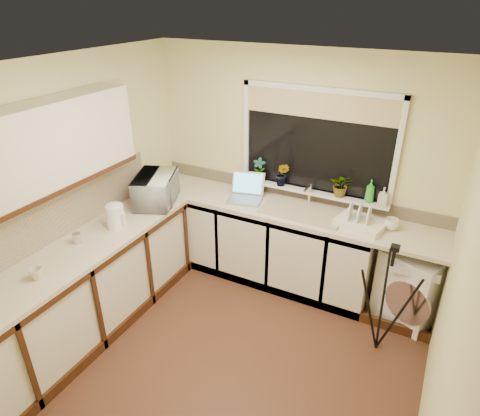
# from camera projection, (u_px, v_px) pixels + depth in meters

# --- Properties ---
(floor) EXTENTS (3.20, 3.20, 0.00)m
(floor) POSITION_uv_depth(u_px,v_px,m) (230.00, 350.00, 3.82)
(floor) COLOR #523021
(floor) RESTS_ON ground
(ceiling) EXTENTS (3.20, 3.20, 0.00)m
(ceiling) POSITION_uv_depth(u_px,v_px,m) (226.00, 68.00, 2.71)
(ceiling) COLOR white
(ceiling) RESTS_ON ground
(wall_back) EXTENTS (3.20, 0.00, 3.20)m
(wall_back) POSITION_uv_depth(u_px,v_px,m) (296.00, 169.00, 4.45)
(wall_back) COLOR beige
(wall_back) RESTS_ON ground
(wall_front) EXTENTS (3.20, 0.00, 3.20)m
(wall_front) POSITION_uv_depth(u_px,v_px,m) (82.00, 370.00, 2.08)
(wall_front) COLOR beige
(wall_front) RESTS_ON ground
(wall_left) EXTENTS (0.00, 3.00, 3.00)m
(wall_left) POSITION_uv_depth(u_px,v_px,m) (77.00, 193.00, 3.92)
(wall_left) COLOR beige
(wall_left) RESTS_ON ground
(wall_right) EXTENTS (0.00, 3.00, 3.00)m
(wall_right) POSITION_uv_depth(u_px,v_px,m) (455.00, 293.00, 2.61)
(wall_right) COLOR beige
(wall_right) RESTS_ON ground
(base_cabinet_back) EXTENTS (2.55, 0.60, 0.86)m
(base_cabinet_back) POSITION_uv_depth(u_px,v_px,m) (255.00, 239.00, 4.71)
(base_cabinet_back) COLOR silver
(base_cabinet_back) RESTS_ON floor
(base_cabinet_left) EXTENTS (0.54, 2.40, 0.86)m
(base_cabinet_left) POSITION_uv_depth(u_px,v_px,m) (91.00, 289.00, 3.92)
(base_cabinet_left) COLOR silver
(base_cabinet_left) RESTS_ON floor
(worktop_back) EXTENTS (3.20, 0.60, 0.04)m
(worktop_back) POSITION_uv_depth(u_px,v_px,m) (284.00, 209.00, 4.37)
(worktop_back) COLOR beige
(worktop_back) RESTS_ON base_cabinet_back
(worktop_left) EXTENTS (0.60, 2.40, 0.04)m
(worktop_left) POSITION_uv_depth(u_px,v_px,m) (83.00, 248.00, 3.71)
(worktop_left) COLOR beige
(worktop_left) RESTS_ON base_cabinet_left
(upper_cabinet) EXTENTS (0.28, 1.90, 0.70)m
(upper_cabinet) POSITION_uv_depth(u_px,v_px,m) (34.00, 151.00, 3.23)
(upper_cabinet) COLOR silver
(upper_cabinet) RESTS_ON wall_left
(splashback_left) EXTENTS (0.02, 2.40, 0.45)m
(splashback_left) POSITION_uv_depth(u_px,v_px,m) (54.00, 216.00, 3.72)
(splashback_left) COLOR beige
(splashback_left) RESTS_ON wall_left
(splashback_back) EXTENTS (3.20, 0.02, 0.14)m
(splashback_back) POSITION_uv_depth(u_px,v_px,m) (295.00, 191.00, 4.56)
(splashback_back) COLOR beige
(splashback_back) RESTS_ON wall_back
(window_glass) EXTENTS (1.50, 0.02, 1.00)m
(window_glass) POSITION_uv_depth(u_px,v_px,m) (317.00, 142.00, 4.21)
(window_glass) COLOR black
(window_glass) RESTS_ON wall_back
(window_blind) EXTENTS (1.50, 0.02, 0.25)m
(window_blind) POSITION_uv_depth(u_px,v_px,m) (319.00, 105.00, 4.02)
(window_blind) COLOR tan
(window_blind) RESTS_ON wall_back
(windowsill) EXTENTS (1.60, 0.14, 0.03)m
(windowsill) POSITION_uv_depth(u_px,v_px,m) (311.00, 191.00, 4.40)
(windowsill) COLOR white
(windowsill) RESTS_ON wall_back
(sink) EXTENTS (0.82, 0.46, 0.03)m
(sink) POSITION_uv_depth(u_px,v_px,m) (303.00, 211.00, 4.28)
(sink) COLOR tan
(sink) RESTS_ON worktop_back
(faucet) EXTENTS (0.03, 0.03, 0.24)m
(faucet) POSITION_uv_depth(u_px,v_px,m) (309.00, 194.00, 4.37)
(faucet) COLOR silver
(faucet) RESTS_ON worktop_back
(washing_machine) EXTENTS (0.68, 0.67, 0.74)m
(washing_machine) POSITION_uv_depth(u_px,v_px,m) (412.00, 285.00, 4.07)
(washing_machine) COLOR white
(washing_machine) RESTS_ON floor
(laptop) EXTENTS (0.43, 0.43, 0.25)m
(laptop) POSITION_uv_depth(u_px,v_px,m) (246.00, 192.00, 4.55)
(laptop) COLOR #9998A0
(laptop) RESTS_ON worktop_back
(kettle) EXTENTS (0.17, 0.17, 0.22)m
(kettle) POSITION_uv_depth(u_px,v_px,m) (116.00, 217.00, 3.95)
(kettle) COLOR white
(kettle) RESTS_ON worktop_left
(dish_rack) EXTENTS (0.50, 0.41, 0.07)m
(dish_rack) POSITION_uv_depth(u_px,v_px,m) (360.00, 223.00, 4.00)
(dish_rack) COLOR white
(dish_rack) RESTS_ON worktop_back
(tripod) EXTENTS (0.67, 0.67, 1.09)m
(tripod) POSITION_uv_depth(u_px,v_px,m) (385.00, 300.00, 3.60)
(tripod) COLOR black
(tripod) RESTS_ON floor
(steel_jar) EXTENTS (0.07, 0.07, 0.10)m
(steel_jar) POSITION_uv_depth(u_px,v_px,m) (77.00, 238.00, 3.72)
(steel_jar) COLOR silver
(steel_jar) RESTS_ON worktop_left
(microwave) EXTENTS (0.57, 0.66, 0.31)m
(microwave) POSITION_uv_depth(u_px,v_px,m) (156.00, 189.00, 4.40)
(microwave) COLOR silver
(microwave) RESTS_ON worktop_left
(plant_a) EXTENTS (0.15, 0.12, 0.25)m
(plant_a) POSITION_uv_depth(u_px,v_px,m) (259.00, 170.00, 4.57)
(plant_a) COLOR #999999
(plant_a) RESTS_ON windowsill
(plant_b) EXTENTS (0.15, 0.12, 0.26)m
(plant_b) POSITION_uv_depth(u_px,v_px,m) (282.00, 174.00, 4.43)
(plant_b) COLOR #999999
(plant_b) RESTS_ON windowsill
(plant_d) EXTENTS (0.24, 0.21, 0.24)m
(plant_d) POSITION_uv_depth(u_px,v_px,m) (342.00, 185.00, 4.21)
(plant_d) COLOR #999999
(plant_d) RESTS_ON windowsill
(soap_bottle_green) EXTENTS (0.11, 0.11, 0.23)m
(soap_bottle_green) POSITION_uv_depth(u_px,v_px,m) (370.00, 191.00, 4.10)
(soap_bottle_green) COLOR green
(soap_bottle_green) RESTS_ON windowsill
(soap_bottle_clear) EXTENTS (0.08, 0.09, 0.19)m
(soap_bottle_clear) POSITION_uv_depth(u_px,v_px,m) (383.00, 197.00, 4.04)
(soap_bottle_clear) COLOR #999999
(soap_bottle_clear) RESTS_ON windowsill
(cup_back) EXTENTS (0.16, 0.16, 0.11)m
(cup_back) POSITION_uv_depth(u_px,v_px,m) (391.00, 224.00, 3.94)
(cup_back) COLOR white
(cup_back) RESTS_ON worktop_back
(cup_left) EXTENTS (0.13, 0.13, 0.09)m
(cup_left) POSITION_uv_depth(u_px,v_px,m) (36.00, 274.00, 3.26)
(cup_left) COLOR beige
(cup_left) RESTS_ON worktop_left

